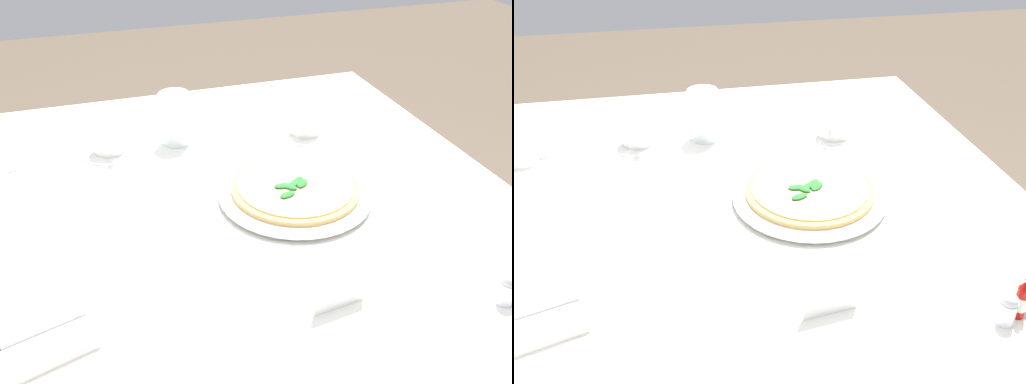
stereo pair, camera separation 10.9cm
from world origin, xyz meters
TOP-DOWN VIEW (x-y plane):
  - dining_table at (0.00, 0.00)m, footprint 1.22×1.22m
  - pizza_plate at (0.16, -0.03)m, footprint 0.31×0.31m
  - pizza at (0.16, -0.03)m, footprint 0.26×0.26m
  - coffee_cup_far_right at (-0.18, 0.29)m, footprint 0.13×0.13m
  - coffee_cup_near_left at (0.29, 0.23)m, footprint 0.13×0.13m
  - water_glass_near_right at (-0.02, 0.29)m, footprint 0.07×0.07m
  - napkin_folded at (-0.38, -0.28)m, footprint 0.25×0.19m
  - dinner_knife at (-0.37, -0.28)m, footprint 0.19×0.07m
  - pepper_shaker at (0.36, -0.41)m, footprint 0.03×0.03m
  - menu_card at (0.11, -0.34)m, footprint 0.09×0.02m

SIDE VIEW (x-z plane):
  - dining_table at x=0.00m, z-range 0.25..0.97m
  - napkin_folded at x=-0.38m, z-range 0.73..0.75m
  - pizza_plate at x=0.16m, z-range 0.73..0.75m
  - dinner_knife at x=-0.37m, z-range 0.75..0.76m
  - pizza at x=0.16m, z-range 0.74..0.76m
  - pepper_shaker at x=0.36m, z-range 0.73..0.78m
  - menu_card at x=0.11m, z-range 0.73..0.79m
  - coffee_cup_near_left at x=0.29m, z-range 0.73..0.80m
  - coffee_cup_far_right at x=-0.18m, z-range 0.73..0.80m
  - water_glass_near_right at x=-0.02m, z-range 0.72..0.85m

